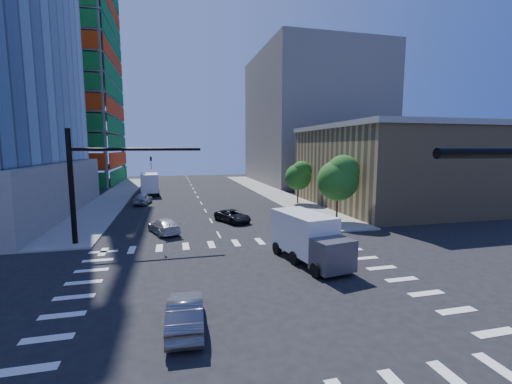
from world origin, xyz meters
name	(u,v)px	position (x,y,z in m)	size (l,w,h in m)	color
ground	(248,288)	(0.00, 0.00, 0.00)	(160.00, 160.00, 0.00)	black
road_markings	(248,288)	(0.00, 0.00, 0.01)	(20.00, 20.00, 0.01)	silver
sidewalk_ne	(268,191)	(12.50, 40.00, 0.07)	(5.00, 60.00, 0.15)	gray
sidewalk_nw	(117,196)	(-12.50, 40.00, 0.07)	(5.00, 60.00, 0.15)	gray
construction_building	(48,63)	(-27.41, 61.93, 24.61)	(25.16, 34.50, 70.60)	slate
commercial_building	(396,166)	(25.00, 22.00, 5.31)	(20.50, 22.50, 10.60)	#8F7B53
bg_building_ne	(312,119)	(27.00, 55.00, 14.00)	(24.00, 30.00, 28.00)	slate
signal_mast_nw	(92,176)	(-10.00, 11.50, 5.49)	(10.20, 0.40, 9.00)	black
tree_south	(339,177)	(12.63, 13.90, 4.69)	(4.16, 4.16, 6.82)	#382316
tree_north	(299,175)	(12.93, 25.90, 3.99)	(3.54, 3.52, 5.78)	#382316
car_nb_far	(233,216)	(2.12, 16.80, 0.63)	(2.11, 4.57, 1.27)	black
car_sb_near	(164,226)	(-4.72, 13.71, 0.67)	(1.87, 4.61, 1.34)	silver
car_sb_mid	(142,199)	(-7.86, 30.85, 0.79)	(1.87, 4.64, 1.58)	#A6A8AE
car_sb_cross	(185,313)	(-3.52, -3.54, 0.70)	(1.47, 4.23, 1.39)	#545459
box_truck_near	(311,242)	(4.95, 2.94, 1.43)	(3.68, 6.54, 3.24)	black
box_truck_far	(149,185)	(-7.51, 40.77, 1.56)	(3.38, 6.94, 3.53)	black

